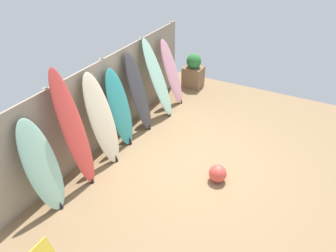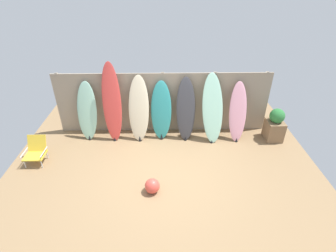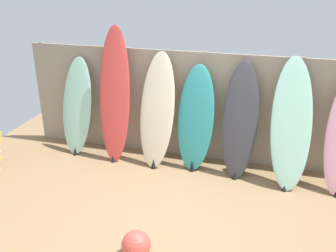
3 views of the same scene
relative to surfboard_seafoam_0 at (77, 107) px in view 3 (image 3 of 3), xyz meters
The scene contains 9 objects.
ground 2.82m from the surfboard_seafoam_0, 38.50° to the right, with size 7.68×7.68×0.00m, color #8E704C.
fence_back 2.14m from the surfboard_seafoam_0, ahead, with size 6.08×0.11×1.80m.
surfboard_seafoam_0 is the anchor object (origin of this frame).
surfboard_red_1 0.78m from the surfboard_seafoam_0, ahead, with size 0.55×0.56×2.19m.
surfboard_cream_2 1.45m from the surfboard_seafoam_0, ahead, with size 0.59×0.60×1.82m.
surfboard_teal_3 2.07m from the surfboard_seafoam_0, ahead, with size 0.59×0.48×1.66m.
surfboard_charcoal_4 2.75m from the surfboard_seafoam_0, ahead, with size 0.54×0.57×1.76m.
surfboard_seafoam_5 3.48m from the surfboard_seafoam_0, ahead, with size 0.67×0.80×1.86m.
beach_ball 3.01m from the surfboard_seafoam_0, 50.51° to the right, with size 0.33×0.33×0.33m, color #E54C3F.
Camera 3 is at (0.97, -3.67, 3.01)m, focal length 40.00 mm.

